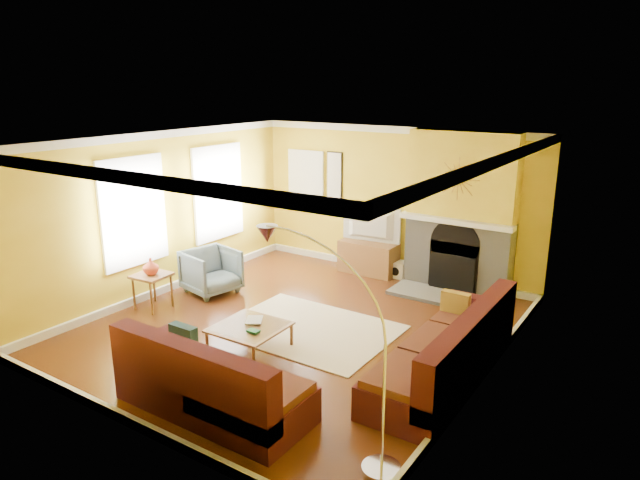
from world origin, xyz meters
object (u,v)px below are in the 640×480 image
Objects in this scene: media_console at (368,257)px; arc_lamp at (328,350)px; sectional_sofa at (333,335)px; coffee_table at (250,338)px; side_table at (153,291)px; armchair at (211,271)px.

arc_lamp is (2.25, -4.90, 0.78)m from media_console.
arc_lamp is (0.84, -1.41, 0.63)m from sectional_sofa.
coffee_table is at bearing 148.59° from arc_lamp.
arc_lamp is at bearing -65.35° from media_console.
sectional_sofa is at bearing -68.01° from media_console.
side_table is at bearing 178.28° from sectional_sofa.
side_table is (-3.41, 0.10, -0.17)m from sectional_sofa.
coffee_table is at bearing -7.11° from side_table.
armchair reaches higher than media_console.
side_table is 0.26× the size of arc_lamp.
sectional_sofa is 1.76m from arc_lamp.
media_console reaches higher than side_table.
side_table is (-2.22, 0.28, 0.11)m from coffee_table.
side_table is at bearing 172.89° from coffee_table.
media_console is 1.31× the size of armchair.
sectional_sofa reaches higher than side_table.
coffee_table is 0.41× the size of arc_lamp.
side_table is (-2.00, -3.38, -0.02)m from media_console.
media_console is (-0.22, 3.66, 0.12)m from coffee_table.
sectional_sofa is at bearing -97.36° from armchair.
coffee_table is 0.82× the size of media_console.
side_table is at bearing -120.61° from media_console.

